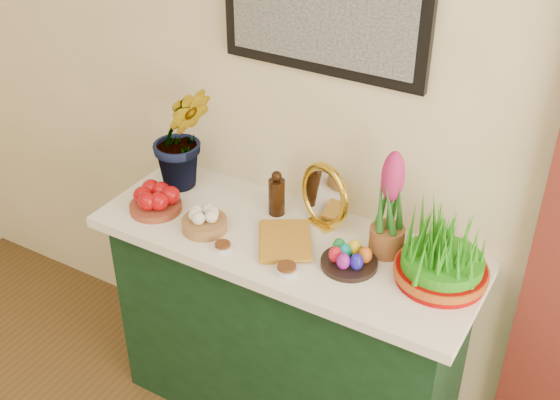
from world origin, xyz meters
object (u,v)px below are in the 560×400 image
object	(u,v)px
mirror	(324,196)
book	(259,240)
sideboard	(286,333)
hyacinth_green	(181,121)
wheatgrass_sabzeh	(444,253)

from	to	relation	value
mirror	book	bearing A→B (deg)	-120.90
sideboard	hyacinth_green	world-z (taller)	hyacinth_green
hyacinth_green	book	size ratio (longest dim) A/B	2.37
mirror	wheatgrass_sabzeh	world-z (taller)	wheatgrass_sabzeh
sideboard	book	world-z (taller)	book
hyacinth_green	book	distance (m)	0.57
sideboard	book	xyz separation A→B (m)	(-0.06, -0.09, 0.48)
book	wheatgrass_sabzeh	world-z (taller)	wheatgrass_sabzeh
mirror	wheatgrass_sabzeh	xyz separation A→B (m)	(0.48, -0.10, -0.01)
hyacinth_green	wheatgrass_sabzeh	xyz separation A→B (m)	(1.07, -0.06, -0.17)
book	wheatgrass_sabzeh	bearing A→B (deg)	-19.17
book	hyacinth_green	bearing A→B (deg)	125.73
sideboard	hyacinth_green	xyz separation A→B (m)	(-0.52, 0.10, 0.75)
sideboard	hyacinth_green	bearing A→B (deg)	168.77
book	wheatgrass_sabzeh	size ratio (longest dim) A/B	0.78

